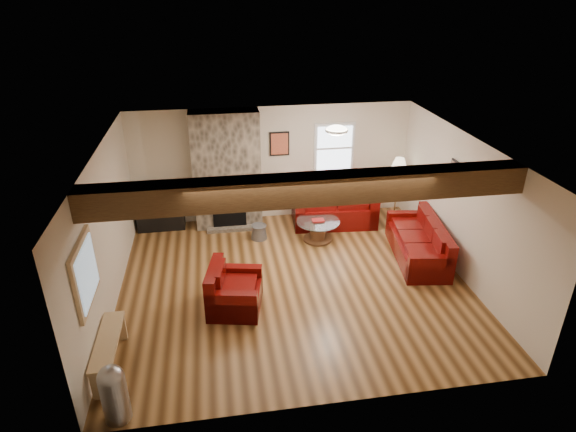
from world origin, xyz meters
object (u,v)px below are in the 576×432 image
object	(u,v)px
television	(159,197)
loveseat	(334,202)
coffee_table	(318,230)
tv_cabinet	(161,218)
armchair_red	(235,288)
sofa_three	(418,240)
floor_lamp	(399,167)

from	to	relation	value
television	loveseat	bearing A→B (deg)	-4.61
loveseat	coffee_table	world-z (taller)	loveseat
coffee_table	tv_cabinet	size ratio (longest dim) A/B	0.90
armchair_red	television	size ratio (longest dim) A/B	1.14
armchair_red	coffee_table	bearing A→B (deg)	-30.39
sofa_three	armchair_red	bearing A→B (deg)	-65.54
loveseat	coffee_table	size ratio (longest dim) A/B	2.02
loveseat	television	distance (m)	3.74
sofa_three	floor_lamp	world-z (taller)	floor_lamp
tv_cabinet	television	distance (m)	0.48
sofa_three	armchair_red	size ratio (longest dim) A/B	2.10
sofa_three	coffee_table	bearing A→B (deg)	-111.52
floor_lamp	armchair_red	bearing A→B (deg)	-143.99
tv_cabinet	television	bearing A→B (deg)	0.00
loveseat	coffee_table	distance (m)	0.95
loveseat	television	xyz separation A→B (m)	(-3.72, 0.30, 0.25)
sofa_three	loveseat	size ratio (longest dim) A/B	1.09
television	tv_cabinet	bearing A→B (deg)	0.00
tv_cabinet	loveseat	bearing A→B (deg)	-4.61
sofa_three	loveseat	distance (m)	2.12
armchair_red	floor_lamp	size ratio (longest dim) A/B	0.64
sofa_three	loveseat	xyz separation A→B (m)	(-1.21, 1.74, 0.10)
coffee_table	floor_lamp	bearing A→B (deg)	19.51
sofa_three	tv_cabinet	xyz separation A→B (m)	(-4.93, 2.04, -0.13)
coffee_table	floor_lamp	distance (m)	2.25
sofa_three	floor_lamp	size ratio (longest dim) A/B	1.35
coffee_table	television	xyz separation A→B (m)	(-3.20, 1.06, 0.51)
loveseat	coffee_table	xyz separation A→B (m)	(-0.52, -0.76, -0.26)
loveseat	tv_cabinet	bearing A→B (deg)	179.91
sofa_three	television	bearing A→B (deg)	-104.34
sofa_three	armchair_red	xyz separation A→B (m)	(-3.54, -1.03, -0.00)
loveseat	floor_lamp	world-z (taller)	floor_lamp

